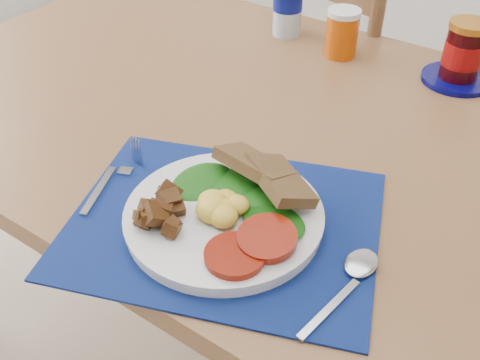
# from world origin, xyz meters

# --- Properties ---
(table) EXTENTS (1.40, 0.90, 0.75)m
(table) POSITION_xyz_m (0.00, 0.20, 0.67)
(table) COLOR brown
(table) RESTS_ON ground
(chair_far) EXTENTS (0.48, 0.47, 1.05)m
(chair_far) POSITION_xyz_m (-0.05, 0.79, 0.54)
(chair_far) COLOR #53371E
(chair_far) RESTS_ON ground
(placemat) EXTENTS (0.52, 0.47, 0.00)m
(placemat) POSITION_xyz_m (0.17, -0.08, 0.75)
(placemat) COLOR black
(placemat) RESTS_ON table
(breakfast_plate) EXTENTS (0.28, 0.28, 0.07)m
(breakfast_plate) POSITION_xyz_m (0.17, -0.08, 0.77)
(breakfast_plate) COLOR silver
(breakfast_plate) RESTS_ON placemat
(fork) EXTENTS (0.06, 0.16, 0.00)m
(fork) POSITION_xyz_m (-0.02, -0.10, 0.76)
(fork) COLOR #B2B5BA
(fork) RESTS_ON placemat
(spoon) EXTENTS (0.04, 0.18, 0.01)m
(spoon) POSITION_xyz_m (0.37, -0.07, 0.76)
(spoon) COLOR #B2B5BA
(spoon) RESTS_ON placemat
(juice_glass) EXTENTS (0.07, 0.07, 0.10)m
(juice_glass) POSITION_xyz_m (0.06, 0.50, 0.80)
(juice_glass) COLOR #B94404
(juice_glass) RESTS_ON table
(jam_on_saucer) EXTENTS (0.14, 0.14, 0.13)m
(jam_on_saucer) POSITION_xyz_m (0.31, 0.53, 0.81)
(jam_on_saucer) COLOR #050551
(jam_on_saucer) RESTS_ON table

